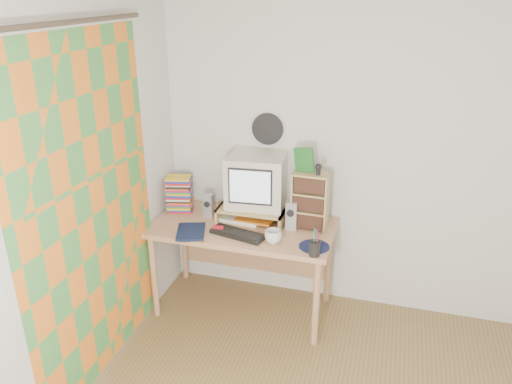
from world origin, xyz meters
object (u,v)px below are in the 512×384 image
Objects in this scene: crt_monitor at (256,181)px; dvd_stack at (179,195)px; diary at (177,230)px; cd_rack at (310,201)px; keyboard at (238,234)px; desk at (245,237)px; mug at (273,237)px.

dvd_stack is at bearing 177.40° from crt_monitor.
cd_rack is at bearing 3.15° from diary.
dvd_stack is (-0.59, 0.30, 0.12)m from keyboard.
desk is at bearing 18.97° from diary.
diary is (0.15, -0.39, -0.11)m from dvd_stack.
keyboard is (-0.05, -0.32, -0.31)m from crt_monitor.
mug is at bearing -35.14° from dvd_stack.
desk is 0.61m from cd_rack.
diary is at bearing -83.63° from dvd_stack.
crt_monitor is 0.67m from dvd_stack.
keyboard is 0.67m from dvd_stack.
diary reaches higher than keyboard.
cd_rack reaches higher than diary.
cd_rack is at bearing -15.64° from dvd_stack.
keyboard is at bearing 173.27° from mug.
desk is at bearing 107.19° from keyboard.
desk is at bearing -173.25° from cd_rack.
keyboard reaches higher than desk.
mug is (0.29, -0.27, 0.18)m from desk.
dvd_stack is 0.94m from mug.
crt_monitor is at bearing 94.22° from keyboard.
dvd_stack is 0.43m from diary.
diary is (-0.93, -0.37, -0.20)m from cd_rack.
cd_rack is (1.07, -0.02, 0.08)m from dvd_stack.
mug reaches higher than keyboard.
dvd_stack is (-0.58, 0.06, 0.27)m from desk.
dvd_stack is 1.08m from cd_rack.
crt_monitor reaches higher than desk.
crt_monitor is (0.07, 0.09, 0.46)m from desk.
desk is 5.60× the size of diary.
dvd_stack is 0.63× the size of cd_rack.
keyboard is at bearing -103.75° from crt_monitor.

